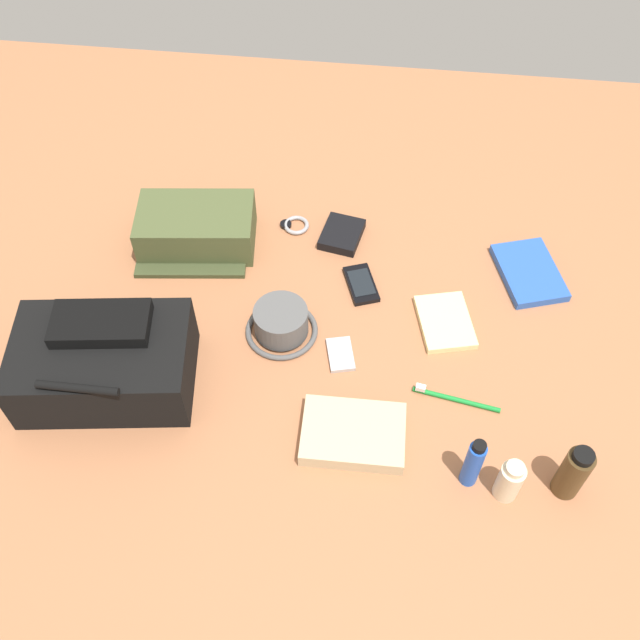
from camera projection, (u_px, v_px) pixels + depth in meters
name	position (u px, v px, depth m)	size (l,w,h in m)	color
ground_plane	(320.00, 334.00, 1.59)	(2.64, 2.02, 0.02)	#A56742
backpack	(104.00, 361.00, 1.45)	(0.37, 0.27, 0.16)	black
toiletry_pouch	(196.00, 229.00, 1.71)	(0.29, 0.23, 0.10)	#47512D
bucket_hat	(281.00, 323.00, 1.56)	(0.16, 0.16, 0.07)	#545454
cologne_bottle	(573.00, 472.00, 1.31)	(0.05, 0.05, 0.14)	#473319
lotion_bottle	(510.00, 481.00, 1.32)	(0.05, 0.05, 0.11)	beige
deodorant_spray	(473.00, 463.00, 1.32)	(0.03, 0.03, 0.14)	blue
paperback_novel	(529.00, 273.00, 1.67)	(0.18, 0.21, 0.02)	blue
cell_phone	(361.00, 284.00, 1.66)	(0.09, 0.12, 0.01)	black
media_player	(340.00, 354.00, 1.54)	(0.07, 0.09, 0.01)	#B7B7BC
wristwatch	(295.00, 225.00, 1.77)	(0.07, 0.06, 0.01)	#99999E
toothbrush	(451.00, 398.00, 1.47)	(0.18, 0.04, 0.02)	#198C33
wallet	(342.00, 234.00, 1.74)	(0.09, 0.11, 0.02)	black
notepad	(445.00, 322.00, 1.59)	(0.11, 0.15, 0.02)	beige
folded_towel	(353.00, 434.00, 1.41)	(0.20, 0.14, 0.04)	#C6B289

